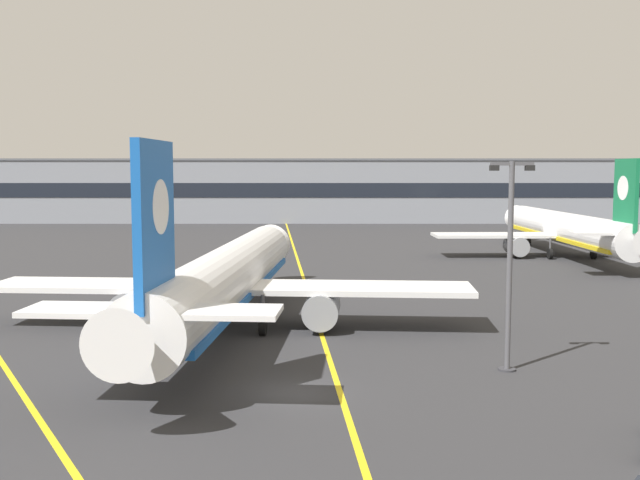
% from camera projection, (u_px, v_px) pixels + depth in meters
% --- Properties ---
extents(ground_plane, '(400.00, 400.00, 0.00)m').
position_uv_depth(ground_plane, '(294.00, 393.00, 33.63)').
color(ground_plane, '#2D2D30').
extents(taxiway_centreline, '(12.92, 179.58, 0.01)m').
position_uv_depth(taxiway_centreline, '(305.00, 288.00, 63.50)').
color(taxiway_centreline, yellow).
rests_on(taxiway_centreline, ground).
extents(taxiway_lead_in_stripe, '(31.65, 51.29, 0.01)m').
position_uv_depth(taxiway_lead_in_stripe, '(12.00, 381.00, 35.60)').
color(taxiway_lead_in_stripe, yellow).
rests_on(taxiway_lead_in_stripe, ground).
extents(airliner_foreground, '(32.26, 41.52, 11.65)m').
position_uv_depth(airliner_foreground, '(226.00, 278.00, 47.09)').
color(airliner_foreground, white).
rests_on(airliner_foreground, ground).
extents(airliner_background, '(31.69, 40.93, 11.50)m').
position_uv_depth(airliner_background, '(565.00, 230.00, 86.02)').
color(airliner_background, white).
rests_on(airliner_background, ground).
extents(apron_lamp_post, '(2.24, 0.90, 10.82)m').
position_uv_depth(apron_lamp_post, '(508.00, 261.00, 36.93)').
color(apron_lamp_post, '#515156').
rests_on(apron_lamp_post, ground).
extents(safety_cone_by_nose_gear, '(0.44, 0.44, 0.55)m').
position_uv_depth(safety_cone_by_nose_gear, '(251.00, 284.00, 64.08)').
color(safety_cone_by_nose_gear, orange).
rests_on(safety_cone_by_nose_gear, ground).
extents(terminal_building, '(161.03, 12.40, 12.71)m').
position_uv_depth(terminal_building, '(296.00, 190.00, 146.10)').
color(terminal_building, gray).
rests_on(terminal_building, ground).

